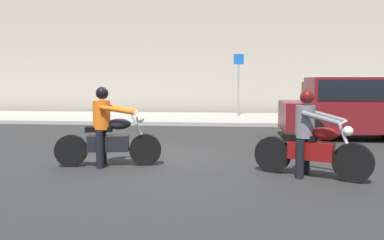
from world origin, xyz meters
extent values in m
plane|color=#262626|center=(0.00, 0.00, 0.00)|extent=(80.00, 80.00, 0.00)
cube|color=#99968E|center=(0.00, 8.00, 0.07)|extent=(40.00, 4.40, 0.14)
cube|color=#A89E8E|center=(0.00, 11.40, 5.27)|extent=(40.00, 1.40, 10.54)
cylinder|color=black|center=(-0.22, -0.86, 0.32)|extent=(0.65, 0.23, 0.64)
cylinder|color=black|center=(-1.68, -1.12, 0.32)|extent=(0.65, 0.23, 0.64)
cylinder|color=silver|center=(-0.34, -0.88, 0.71)|extent=(0.38, 0.12, 0.83)
cube|color=black|center=(-0.95, -0.99, 0.46)|extent=(0.85, 0.42, 0.32)
ellipsoid|color=black|center=(-0.73, -0.95, 0.85)|extent=(0.52, 0.32, 0.22)
cube|color=black|center=(-1.13, -1.02, 0.75)|extent=(0.55, 0.33, 0.10)
cylinder|color=silver|center=(-0.40, -0.89, 1.09)|extent=(0.16, 0.70, 0.04)
sphere|color=silver|center=(-0.32, -0.88, 0.95)|extent=(0.17, 0.17, 0.17)
cylinder|color=silver|center=(-1.27, -0.89, 0.34)|extent=(0.70, 0.19, 0.07)
cylinder|color=black|center=(-1.05, -1.21, 0.36)|extent=(0.17, 0.17, 0.73)
cylinder|color=black|center=(-1.12, -0.82, 0.36)|extent=(0.17, 0.17, 0.73)
cylinder|color=orange|center=(-1.07, -1.01, 1.03)|extent=(0.40, 0.40, 0.57)
cylinder|color=orange|center=(-0.69, -1.17, 1.15)|extent=(0.70, 0.21, 0.20)
cylinder|color=orange|center=(-0.77, -0.73, 1.15)|extent=(0.70, 0.21, 0.20)
sphere|color=tan|center=(-1.05, -1.01, 1.44)|extent=(0.20, 0.20, 0.20)
sphere|color=black|center=(-1.05, -1.01, 1.47)|extent=(0.25, 0.25, 0.25)
cylinder|color=black|center=(3.57, -1.81, 0.34)|extent=(0.67, 0.40, 0.68)
cylinder|color=black|center=(2.29, -1.21, 0.34)|extent=(0.67, 0.40, 0.68)
cylinder|color=silver|center=(3.46, -1.76, 0.68)|extent=(0.33, 0.20, 0.74)
cube|color=maroon|center=(2.93, -1.51, 0.48)|extent=(0.82, 0.58, 0.32)
ellipsoid|color=maroon|center=(3.13, -1.61, 0.80)|extent=(0.54, 0.42, 0.22)
cube|color=black|center=(2.76, -1.44, 0.70)|extent=(0.57, 0.44, 0.10)
cylinder|color=silver|center=(3.40, -1.74, 1.01)|extent=(0.33, 0.65, 0.04)
sphere|color=silver|center=(3.48, -1.77, 0.87)|extent=(0.17, 0.17, 0.17)
cylinder|color=silver|center=(2.72, -1.24, 0.36)|extent=(0.66, 0.36, 0.07)
cylinder|color=black|center=(2.71, -1.64, 0.34)|extent=(0.20, 0.20, 0.68)
cylinder|color=black|center=(2.88, -1.27, 0.34)|extent=(0.20, 0.20, 0.68)
cylinder|color=slate|center=(2.82, -1.46, 0.99)|extent=(0.45, 0.45, 0.58)
cylinder|color=slate|center=(3.02, -1.80, 1.09)|extent=(0.64, 0.36, 0.24)
cylinder|color=slate|center=(3.20, -1.40, 1.09)|extent=(0.64, 0.36, 0.24)
sphere|color=tan|center=(2.84, -1.47, 1.40)|extent=(0.20, 0.20, 0.20)
sphere|color=#510F0F|center=(2.84, -1.47, 1.43)|extent=(0.25, 0.25, 0.25)
cube|color=maroon|center=(5.03, 3.21, 0.66)|extent=(4.02, 1.70, 0.84)
cube|color=maroon|center=(5.03, 3.21, 1.44)|extent=(2.49, 1.56, 0.72)
cube|color=black|center=(5.03, 3.21, 1.44)|extent=(2.29, 1.59, 0.58)
cylinder|color=black|center=(3.79, 3.21, 0.32)|extent=(0.64, 1.76, 0.64)
cylinder|color=gray|center=(1.85, 8.64, 1.50)|extent=(0.08, 0.08, 2.72)
cube|color=#1959B2|center=(1.85, 8.61, 2.61)|extent=(0.44, 0.03, 0.44)
cylinder|color=black|center=(4.50, 7.89, 0.58)|extent=(0.14, 0.14, 0.88)
cylinder|color=black|center=(4.70, 7.89, 0.58)|extent=(0.14, 0.14, 0.88)
cylinder|color=#4C3823|center=(4.60, 7.89, 1.33)|extent=(0.34, 0.34, 0.61)
sphere|color=tan|center=(4.60, 7.89, 1.73)|extent=(0.21, 0.21, 0.21)
camera|label=1|loc=(1.47, -8.51, 1.75)|focal=36.36mm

